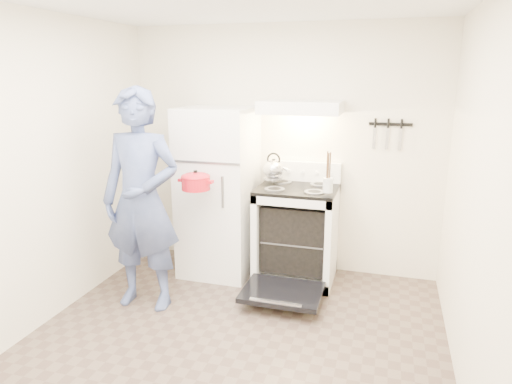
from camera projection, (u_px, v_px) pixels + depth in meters
floor at (224, 357)px, 3.34m from camera, size 3.60×3.60×0.00m
back_wall at (283, 150)px, 4.70m from camera, size 3.20×0.02×2.50m
refrigerator at (219, 192)px, 4.63m from camera, size 0.70×0.70×1.70m
stove_body at (296, 235)px, 4.53m from camera, size 0.76×0.65×0.92m
cooktop at (298, 189)px, 4.41m from camera, size 0.76×0.65×0.03m
backsplash at (303, 171)px, 4.65m from camera, size 0.76×0.07×0.20m
oven_door at (282, 292)px, 4.07m from camera, size 0.70×0.54×0.04m
oven_rack at (296, 237)px, 4.54m from camera, size 0.60×0.52×0.01m
range_hood at (301, 107)px, 4.29m from camera, size 0.76×0.50×0.12m
knife_strip at (390, 124)px, 4.32m from camera, size 0.40×0.02×0.03m
pizza_stone at (299, 233)px, 4.60m from camera, size 0.33×0.33×0.02m
tea_kettle at (274, 168)px, 4.54m from camera, size 0.25×0.21×0.31m
utensil_jar at (328, 185)px, 4.09m from camera, size 0.10×0.10×0.13m
person at (141, 201)px, 3.90m from camera, size 0.72×0.49×1.92m
dutch_oven at (196, 183)px, 4.05m from camera, size 0.32×0.25×0.22m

